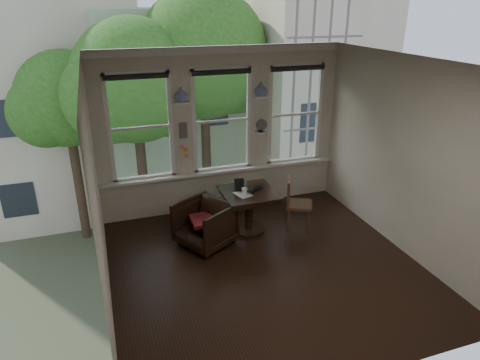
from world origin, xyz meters
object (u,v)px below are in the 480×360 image
object	(u,v)px
laptop	(255,190)
side_chair_right	(299,204)
table	(249,211)
mug	(244,191)
armchair_left	(205,224)

from	to	relation	value
laptop	side_chair_right	bearing A→B (deg)	-18.66
table	mug	bearing A→B (deg)	-148.45
side_chair_right	mug	xyz separation A→B (m)	(-0.96, 0.12, 0.34)
armchair_left	mug	bearing A→B (deg)	70.02
armchair_left	laptop	distance (m)	1.03
table	armchair_left	bearing A→B (deg)	-166.58
armchair_left	mug	distance (m)	0.84
table	armchair_left	world-z (taller)	table
armchair_left	mug	world-z (taller)	mug
table	laptop	size ratio (longest dim) A/B	2.77
armchair_left	side_chair_right	world-z (taller)	side_chair_right
mug	side_chair_right	bearing A→B (deg)	-7.07
table	mug	xyz separation A→B (m)	(-0.10, -0.06, 0.42)
table	armchair_left	distance (m)	0.84
armchair_left	laptop	world-z (taller)	laptop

